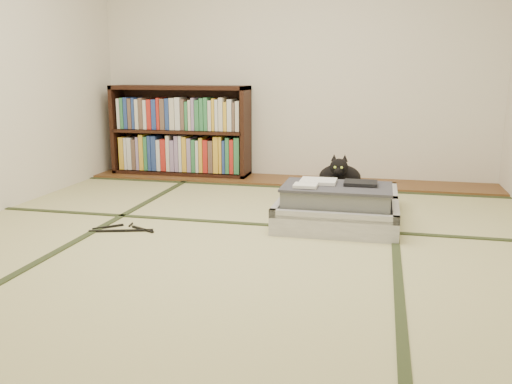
# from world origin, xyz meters

# --- Properties ---
(floor) EXTENTS (4.50, 4.50, 0.00)m
(floor) POSITION_xyz_m (0.00, 0.00, 0.00)
(floor) COLOR #CABE87
(floor) RESTS_ON ground
(wood_strip) EXTENTS (4.00, 0.50, 0.02)m
(wood_strip) POSITION_xyz_m (0.00, 2.00, 0.01)
(wood_strip) COLOR brown
(wood_strip) RESTS_ON ground
(red_item) EXTENTS (0.17, 0.14, 0.07)m
(red_item) POSITION_xyz_m (0.40, 2.03, 0.06)
(red_item) COLOR red
(red_item) RESTS_ON wood_strip
(room_shell) EXTENTS (4.50, 4.50, 4.50)m
(room_shell) POSITION_xyz_m (0.00, 0.00, 1.46)
(room_shell) COLOR white
(room_shell) RESTS_ON ground
(tatami_borders) EXTENTS (4.00, 4.50, 0.01)m
(tatami_borders) POSITION_xyz_m (0.00, 0.49, 0.00)
(tatami_borders) COLOR #2D381E
(tatami_borders) RESTS_ON ground
(bookcase) EXTENTS (1.44, 0.33, 0.92)m
(bookcase) POSITION_xyz_m (-1.15, 2.07, 0.45)
(bookcase) COLOR black
(bookcase) RESTS_ON wood_strip
(suitcase) EXTENTS (0.84, 1.12, 0.33)m
(suitcase) POSITION_xyz_m (0.60, 0.66, 0.12)
(suitcase) COLOR silver
(suitcase) RESTS_ON floor
(cat) EXTENTS (0.37, 0.38, 0.30)m
(cat) POSITION_xyz_m (0.58, 0.95, 0.27)
(cat) COLOR black
(cat) RESTS_ON suitcase
(cable_coil) EXTENTS (0.12, 0.12, 0.03)m
(cable_coil) POSITION_xyz_m (0.76, 0.97, 0.17)
(cable_coil) COLOR white
(cable_coil) RESTS_ON suitcase
(hanger) EXTENTS (0.44, 0.26, 0.01)m
(hanger) POSITION_xyz_m (-0.82, 0.06, 0.01)
(hanger) COLOR black
(hanger) RESTS_ON floor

